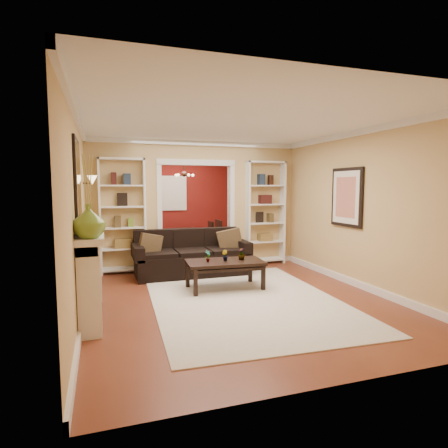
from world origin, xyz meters
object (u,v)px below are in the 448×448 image
object	(u,v)px
bookshelf_left	(123,216)
fireplace	(92,275)
bookshelf_right	(265,213)
coffee_table	(225,275)
sofa	(191,253)
dining_table	(185,243)

from	to	relation	value
bookshelf_left	fireplace	size ratio (longest dim) A/B	1.35
bookshelf_right	fireplace	xyz separation A→B (m)	(-3.64, -2.53, -0.57)
coffee_table	bookshelf_right	xyz separation A→B (m)	(1.54, 1.77, 0.91)
sofa	fireplace	distance (m)	2.66
sofa	dining_table	world-z (taller)	sofa
bookshelf_left	fireplace	bearing A→B (deg)	-102.05
bookshelf_left	bookshelf_right	distance (m)	3.10
bookshelf_right	dining_table	size ratio (longest dim) A/B	1.33
bookshelf_left	bookshelf_right	bearing A→B (deg)	0.00
bookshelf_right	dining_table	xyz separation A→B (m)	(-1.51, 1.55, -0.84)
sofa	coffee_table	bearing A→B (deg)	-75.83
coffee_table	bookshelf_left	xyz separation A→B (m)	(-1.56, 1.77, 0.91)
sofa	bookshelf_left	world-z (taller)	bookshelf_left
bookshelf_left	fireplace	distance (m)	2.65
bookshelf_left	fireplace	xyz separation A→B (m)	(-0.54, -2.53, -0.57)
bookshelf_left	dining_table	bearing A→B (deg)	44.17
coffee_table	fireplace	world-z (taller)	fireplace
fireplace	dining_table	world-z (taller)	fireplace
coffee_table	bookshelf_left	size ratio (longest dim) A/B	0.56
coffee_table	bookshelf_right	size ratio (longest dim) A/B	0.56
coffee_table	bookshelf_left	world-z (taller)	bookshelf_left
bookshelf_right	dining_table	world-z (taller)	bookshelf_right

